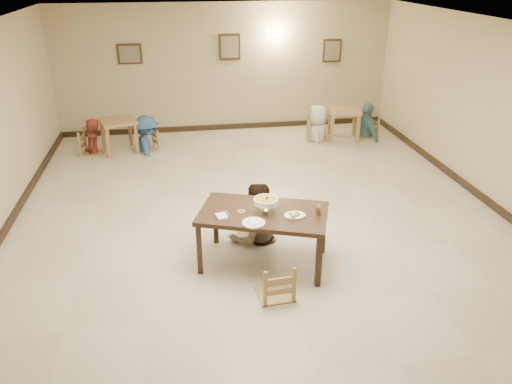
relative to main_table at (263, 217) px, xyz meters
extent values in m
plane|color=beige|center=(0.18, 1.18, -0.71)|extent=(10.00, 10.00, 0.00)
plane|color=silver|center=(0.18, 1.18, 2.29)|extent=(10.00, 10.00, 0.00)
plane|color=#C4B38F|center=(0.18, 6.18, 0.79)|extent=(10.00, 0.00, 10.00)
plane|color=#C4B38F|center=(4.18, 1.18, 0.79)|extent=(0.00, 10.00, 10.00)
cube|color=black|center=(0.18, 6.15, -0.65)|extent=(8.00, 0.06, 0.12)
cube|color=black|center=(-3.79, 1.18, -0.65)|extent=(0.06, 10.00, 0.12)
cube|color=black|center=(4.15, 1.18, -0.65)|extent=(0.06, 10.00, 0.12)
cube|color=#332412|center=(-2.02, 6.14, 1.19)|extent=(0.55, 0.03, 0.45)
cube|color=gray|center=(-2.02, 6.12, 1.19)|extent=(0.45, 0.01, 0.37)
cube|color=#332412|center=(0.28, 6.14, 1.29)|extent=(0.50, 0.03, 0.60)
cube|color=gray|center=(0.28, 6.12, 1.29)|extent=(0.41, 0.01, 0.49)
cube|color=#332412|center=(2.78, 6.14, 1.14)|extent=(0.45, 0.03, 0.55)
cube|color=gray|center=(2.78, 6.12, 1.14)|extent=(0.37, 0.01, 0.45)
cube|color=#FFD88C|center=(1.38, 6.14, 1.59)|extent=(0.16, 0.05, 0.22)
cube|color=#331F12|center=(0.00, 0.00, 0.05)|extent=(1.92, 1.47, 0.06)
cube|color=#331F12|center=(-0.88, -0.12, -0.35)|extent=(0.07, 0.07, 0.73)
cube|color=#331F12|center=(0.60, -0.66, -0.35)|extent=(0.07, 0.07, 0.73)
cube|color=#331F12|center=(-0.60, 0.66, -0.35)|extent=(0.07, 0.07, 0.73)
cube|color=#331F12|center=(0.88, 0.12, -0.35)|extent=(0.07, 0.07, 0.73)
cube|color=tan|center=(0.02, 0.75, -0.24)|extent=(0.49, 0.49, 0.05)
cube|color=tan|center=(0.02, -0.76, -0.28)|extent=(0.44, 0.44, 0.05)
imported|color=gray|center=(0.01, 0.70, 0.17)|extent=(0.98, 0.83, 1.77)
torus|color=silver|center=(0.03, -0.04, 0.22)|extent=(0.25, 0.25, 0.01)
cylinder|color=silver|center=(0.03, -0.04, 0.10)|extent=(0.07, 0.07, 0.04)
cone|color=#FFA526|center=(0.03, -0.04, 0.15)|extent=(0.04, 0.04, 0.06)
cylinder|color=white|center=(0.03, -0.04, 0.25)|extent=(0.32, 0.32, 0.07)
cylinder|color=#BC7726|center=(0.03, -0.04, 0.29)|extent=(0.28, 0.28, 0.02)
sphere|color=#2D7223|center=(0.04, -0.05, 0.31)|extent=(0.05, 0.05, 0.05)
cylinder|color=silver|center=(0.15, 0.02, 0.32)|extent=(0.15, 0.09, 0.10)
cylinder|color=silver|center=(0.13, 0.02, 0.15)|extent=(0.01, 0.01, 0.15)
cylinder|color=silver|center=(-0.07, 0.02, 0.15)|extent=(0.01, 0.01, 0.15)
cylinder|color=silver|center=(0.03, -0.15, 0.15)|extent=(0.01, 0.01, 0.15)
cylinder|color=white|center=(0.10, 0.32, 0.09)|extent=(0.27, 0.27, 0.02)
ellipsoid|color=white|center=(0.10, 0.32, 0.10)|extent=(0.18, 0.15, 0.06)
cylinder|color=white|center=(-0.18, -0.31, 0.09)|extent=(0.30, 0.30, 0.02)
ellipsoid|color=white|center=(-0.18, -0.31, 0.10)|extent=(0.19, 0.16, 0.07)
cylinder|color=white|center=(0.38, -0.20, 0.09)|extent=(0.28, 0.28, 0.02)
sphere|color=#2D7223|center=(0.34, -0.27, 0.12)|extent=(0.05, 0.05, 0.05)
cylinder|color=white|center=(-0.30, 0.03, 0.09)|extent=(0.10, 0.10, 0.02)
cylinder|color=#9E2D18|center=(-0.30, 0.03, 0.10)|extent=(0.08, 0.08, 0.01)
cube|color=white|center=(-0.57, -0.08, 0.10)|extent=(0.16, 0.19, 0.03)
cube|color=silver|center=(-0.51, 0.01, 0.09)|extent=(0.04, 0.18, 0.01)
cube|color=silver|center=(-0.48, 0.01, 0.09)|extent=(0.04, 0.18, 0.01)
cylinder|color=white|center=(0.70, -0.19, 0.15)|extent=(0.07, 0.07, 0.14)
cylinder|color=#C47F23|center=(0.70, -0.19, 0.14)|extent=(0.06, 0.06, 0.11)
cube|color=#A37F4F|center=(-2.32, 4.92, -0.02)|extent=(0.90, 0.90, 0.06)
cube|color=#A37F4F|center=(-2.52, 4.54, -0.38)|extent=(0.07, 0.07, 0.66)
cube|color=#A37F4F|center=(-1.94, 4.72, -0.38)|extent=(0.07, 0.07, 0.66)
cube|color=#A37F4F|center=(-2.69, 5.12, -0.38)|extent=(0.07, 0.07, 0.66)
cube|color=#A37F4F|center=(-2.12, 5.29, -0.38)|extent=(0.07, 0.07, 0.66)
cube|color=#A37F4F|center=(2.79, 4.94, -0.03)|extent=(0.84, 0.84, 0.06)
cube|color=#A37F4F|center=(2.43, 4.72, -0.39)|extent=(0.07, 0.07, 0.65)
cube|color=#A37F4F|center=(3.01, 4.59, -0.39)|extent=(0.07, 0.07, 0.65)
cube|color=#A37F4F|center=(2.56, 5.29, -0.39)|extent=(0.07, 0.07, 0.65)
cube|color=#A37F4F|center=(3.14, 5.17, -0.39)|extent=(0.07, 0.07, 0.65)
cube|color=tan|center=(-2.90, 4.88, -0.25)|extent=(0.47, 0.47, 0.05)
cube|color=tan|center=(-1.74, 4.87, -0.30)|extent=(0.42, 0.42, 0.05)
cube|color=tan|center=(2.18, 5.00, -0.24)|extent=(0.48, 0.48, 0.05)
cube|color=tan|center=(3.39, 5.01, -0.28)|extent=(0.44, 0.44, 0.05)
imported|color=maroon|center=(-2.90, 4.88, 0.06)|extent=(0.39, 0.58, 1.55)
imported|color=#345888|center=(-1.74, 4.87, 0.08)|extent=(0.81, 1.14, 1.59)
imported|color=silver|center=(2.18, 5.00, 0.12)|extent=(0.75, 0.93, 1.66)
imported|color=#598E97|center=(3.39, 5.01, 0.11)|extent=(0.62, 1.03, 1.65)
camera|label=1|loc=(-1.06, -5.82, 3.11)|focal=35.00mm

